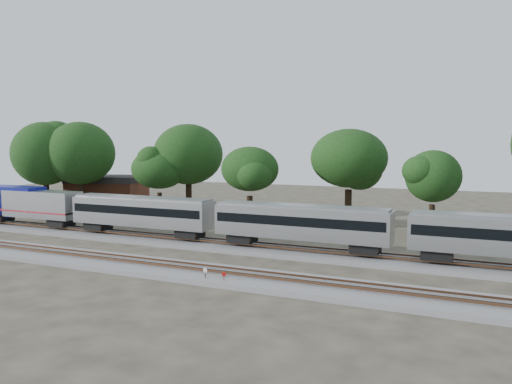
# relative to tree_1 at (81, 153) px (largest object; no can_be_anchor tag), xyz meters

# --- Properties ---
(ground) EXTENTS (160.00, 160.00, 0.00)m
(ground) POSITION_rel_tree_1_xyz_m (28.52, -18.57, -8.76)
(ground) COLOR #383328
(ground) RESTS_ON ground
(track_far) EXTENTS (160.00, 5.00, 0.73)m
(track_far) POSITION_rel_tree_1_xyz_m (28.52, -12.57, -8.55)
(track_far) COLOR slate
(track_far) RESTS_ON ground
(track_near) EXTENTS (160.00, 5.00, 0.73)m
(track_near) POSITION_rel_tree_1_xyz_m (28.52, -22.57, -8.55)
(track_near) COLOR slate
(track_near) RESTS_ON ground
(switch_stand_red) EXTENTS (0.31, 0.09, 1.00)m
(switch_stand_red) POSITION_rel_tree_1_xyz_m (35.85, -24.30, -8.12)
(switch_stand_red) COLOR #512D19
(switch_stand_red) RESTS_ON ground
(switch_stand_white) EXTENTS (0.36, 0.13, 1.14)m
(switch_stand_white) POSITION_rel_tree_1_xyz_m (34.32, -24.28, -8.03)
(switch_stand_white) COLOR #512D19
(switch_stand_white) RESTS_ON ground
(switch_lever) EXTENTS (0.57, 0.45, 0.30)m
(switch_lever) POSITION_rel_tree_1_xyz_m (33.53, -24.09, -8.61)
(switch_lever) COLOR #512D19
(switch_lever) RESTS_ON ground
(brick_building) EXTENTS (12.36, 10.06, 5.20)m
(brick_building) POSITION_rel_tree_1_xyz_m (-0.13, 5.66, -6.14)
(brick_building) COLOR brown
(brick_building) RESTS_ON ground
(tree_0) EXTENTS (8.85, 8.85, 12.47)m
(tree_0) POSITION_rel_tree_1_xyz_m (-4.74, -1.98, -0.07)
(tree_0) COLOR black
(tree_0) RESTS_ON ground
(tree_1) EXTENTS (8.92, 8.92, 12.57)m
(tree_1) POSITION_rel_tree_1_xyz_m (0.00, 0.00, 0.00)
(tree_1) COLOR black
(tree_1) RESTS_ON ground
(tree_2) EXTENTS (6.89, 6.89, 9.71)m
(tree_2) POSITION_rel_tree_1_xyz_m (13.49, -0.08, -2.01)
(tree_2) COLOR black
(tree_2) RESTS_ON ground
(tree_3) EXTENTS (8.83, 8.83, 12.45)m
(tree_3) POSITION_rel_tree_1_xyz_m (16.11, 3.01, -0.09)
(tree_3) COLOR black
(tree_3) RESTS_ON ground
(tree_4) EXTENTS (7.19, 7.19, 10.13)m
(tree_4) POSITION_rel_tree_1_xyz_m (26.87, -0.46, -1.71)
(tree_4) COLOR black
(tree_4) RESTS_ON ground
(tree_5) EXTENTS (8.47, 8.47, 11.95)m
(tree_5) POSITION_rel_tree_1_xyz_m (37.59, 5.29, -0.44)
(tree_5) COLOR black
(tree_5) RESTS_ON ground
(tree_6) EXTENTS (6.75, 6.75, 9.52)m
(tree_6) POSITION_rel_tree_1_xyz_m (47.69, 1.24, -2.14)
(tree_6) COLOR black
(tree_6) RESTS_ON ground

